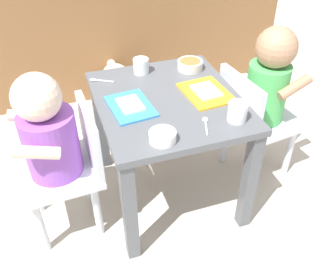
% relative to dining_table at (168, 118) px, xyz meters
% --- Properties ---
extents(ground_plane, '(7.00, 7.00, 0.00)m').
position_rel_dining_table_xyz_m(ground_plane, '(0.00, 0.00, -0.38)').
color(ground_plane, beige).
extents(kitchen_cabinet_back, '(1.96, 0.35, 0.89)m').
position_rel_dining_table_xyz_m(kitchen_cabinet_back, '(0.00, 1.01, 0.07)').
color(kitchen_cabinet_back, brown).
rests_on(kitchen_cabinet_back, ground).
extents(dining_table, '(0.50, 0.57, 0.47)m').
position_rel_dining_table_xyz_m(dining_table, '(0.00, 0.00, 0.00)').
color(dining_table, '#515459').
rests_on(dining_table, ground).
extents(seated_child_left, '(0.29, 0.29, 0.65)m').
position_rel_dining_table_xyz_m(seated_child_left, '(-0.41, -0.03, 0.03)').
color(seated_child_left, silver).
rests_on(seated_child_left, ground).
extents(seated_child_right, '(0.31, 0.31, 0.67)m').
position_rel_dining_table_xyz_m(seated_child_right, '(0.41, 0.02, 0.04)').
color(seated_child_right, silver).
rests_on(seated_child_right, ground).
extents(dog, '(0.18, 0.47, 0.28)m').
position_rel_dining_table_xyz_m(dog, '(-0.05, 0.63, -0.20)').
color(dog, beige).
rests_on(dog, ground).
extents(food_tray_left, '(0.15, 0.20, 0.02)m').
position_rel_dining_table_xyz_m(food_tray_left, '(-0.14, -0.01, 0.09)').
color(food_tray_left, '#388CD8').
rests_on(food_tray_left, dining_table).
extents(food_tray_right, '(0.17, 0.21, 0.02)m').
position_rel_dining_table_xyz_m(food_tray_right, '(0.14, -0.01, 0.09)').
color(food_tray_right, gold).
rests_on(food_tray_right, dining_table).
extents(water_cup_left, '(0.06, 0.06, 0.06)m').
position_rel_dining_table_xyz_m(water_cup_left, '(0.17, -0.20, 0.12)').
color(water_cup_left, white).
rests_on(water_cup_left, dining_table).
extents(water_cup_right, '(0.06, 0.06, 0.06)m').
position_rel_dining_table_xyz_m(water_cup_right, '(-0.04, 0.22, 0.11)').
color(water_cup_right, white).
rests_on(water_cup_right, dining_table).
extents(cereal_bowl_right_side, '(0.10, 0.10, 0.04)m').
position_rel_dining_table_xyz_m(cereal_bowl_right_side, '(0.16, 0.18, 0.11)').
color(cereal_bowl_right_side, silver).
rests_on(cereal_bowl_right_side, dining_table).
extents(veggie_bowl_near, '(0.08, 0.08, 0.03)m').
position_rel_dining_table_xyz_m(veggie_bowl_near, '(-0.09, -0.23, 0.11)').
color(veggie_bowl_near, white).
rests_on(veggie_bowl_near, dining_table).
extents(spoon_by_left_tray, '(0.09, 0.06, 0.01)m').
position_rel_dining_table_xyz_m(spoon_by_left_tray, '(-0.21, 0.20, 0.09)').
color(spoon_by_left_tray, silver).
rests_on(spoon_by_left_tray, dining_table).
extents(spoon_by_right_tray, '(0.04, 0.10, 0.01)m').
position_rel_dining_table_xyz_m(spoon_by_right_tray, '(0.06, -0.19, 0.09)').
color(spoon_by_right_tray, silver).
rests_on(spoon_by_right_tray, dining_table).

